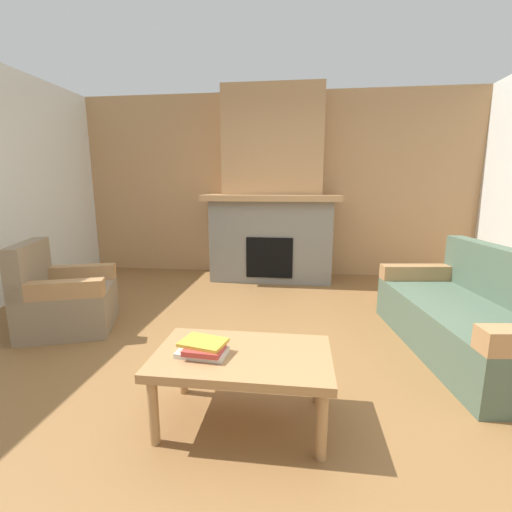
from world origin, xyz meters
TOP-DOWN VIEW (x-y plane):
  - ground at (0.00, 0.00)m, footprint 9.00×9.00m
  - wall_back_wood_panel at (0.00, 3.00)m, footprint 6.00×0.12m
  - fireplace at (0.00, 2.62)m, footprint 1.90×0.82m
  - couch at (1.84, 0.43)m, footprint 1.06×1.89m
  - armchair at (-1.82, 0.46)m, footprint 0.97×0.97m
  - coffee_table at (0.10, -0.68)m, footprint 1.00×0.60m
  - book_stack_near_edge at (-0.11, -0.73)m, footprint 0.29×0.24m

SIDE VIEW (x-z plane):
  - ground at x=0.00m, z-range 0.00..0.00m
  - couch at x=1.84m, z-range -0.14..0.71m
  - armchair at x=-1.82m, z-range -0.13..0.72m
  - coffee_table at x=0.10m, z-range 0.16..0.59m
  - book_stack_near_edge at x=-0.11m, z-range 0.43..0.51m
  - fireplace at x=0.00m, z-range -0.19..2.51m
  - wall_back_wood_panel at x=0.00m, z-range 0.00..2.70m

